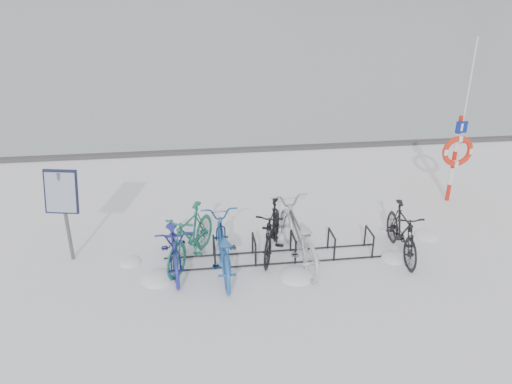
# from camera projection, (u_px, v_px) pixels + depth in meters

# --- Properties ---
(ground) EXTENTS (900.00, 900.00, 0.00)m
(ground) POSITION_uv_depth(u_px,v_px,m) (273.00, 258.00, 9.17)
(ground) COLOR white
(ground) RESTS_ON ground
(quay_edge) EXTENTS (400.00, 0.25, 0.10)m
(quay_edge) POSITION_uv_depth(u_px,v_px,m) (241.00, 150.00, 14.48)
(quay_edge) COLOR #3F3F42
(quay_edge) RESTS_ON ground
(bike_rack) EXTENTS (4.00, 0.48, 0.46)m
(bike_rack) POSITION_uv_depth(u_px,v_px,m) (274.00, 250.00, 9.09)
(bike_rack) COLOR black
(bike_rack) RESTS_ON ground
(info_board) EXTENTS (0.61, 0.33, 1.75)m
(info_board) POSITION_uv_depth(u_px,v_px,m) (62.00, 197.00, 8.61)
(info_board) COLOR #595B5E
(info_board) RESTS_ON ground
(lifebuoy_station) EXTENTS (0.70, 0.22, 3.62)m
(lifebuoy_station) POSITION_uv_depth(u_px,v_px,m) (457.00, 151.00, 10.92)
(lifebuoy_station) COLOR red
(lifebuoy_station) RESTS_ON ground
(bike_0) EXTENTS (0.79, 1.90, 0.97)m
(bike_0) POSITION_uv_depth(u_px,v_px,m) (174.00, 242.00, 8.75)
(bike_0) COLOR navy
(bike_0) RESTS_ON ground
(bike_1) EXTENTS (1.26, 1.82, 1.07)m
(bike_1) POSITION_uv_depth(u_px,v_px,m) (190.00, 235.00, 8.89)
(bike_1) COLOR #1E6554
(bike_1) RESTS_ON ground
(bike_2) EXTENTS (0.71, 1.92, 1.00)m
(bike_2) POSITION_uv_depth(u_px,v_px,m) (222.00, 245.00, 8.63)
(bike_2) COLOR #265DA9
(bike_2) RESTS_ON ground
(bike_3) EXTENTS (0.98, 1.75, 1.01)m
(bike_3) POSITION_uv_depth(u_px,v_px,m) (272.00, 228.00, 9.16)
(bike_3) COLOR black
(bike_3) RESTS_ON ground
(bike_4) EXTENTS (0.96, 2.15, 1.09)m
(bike_4) POSITION_uv_depth(u_px,v_px,m) (298.00, 232.00, 8.94)
(bike_4) COLOR #AAADB2
(bike_4) RESTS_ON ground
(bike_5) EXTENTS (0.59, 1.69, 1.00)m
(bike_5) POSITION_uv_depth(u_px,v_px,m) (402.00, 230.00, 9.12)
(bike_5) COLOR black
(bike_5) RESTS_ON ground
(snow_drifts) EXTENTS (6.21, 1.92, 0.21)m
(snow_drifts) POSITION_uv_depth(u_px,v_px,m) (279.00, 262.00, 9.05)
(snow_drifts) COLOR white
(snow_drifts) RESTS_ON ground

